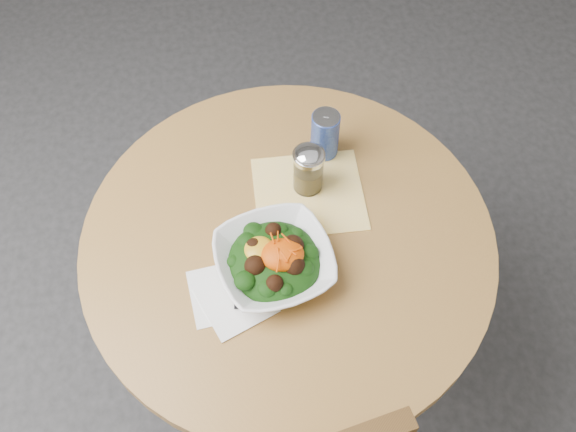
{
  "coord_description": "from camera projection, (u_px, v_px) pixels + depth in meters",
  "views": [
    {
      "loc": [
        -0.11,
        -0.71,
        1.94
      ],
      "look_at": [
        0.0,
        0.01,
        0.81
      ],
      "focal_mm": 40.0,
      "sensor_mm": 36.0,
      "label": 1
    }
  ],
  "objects": [
    {
      "name": "spice_shaker",
      "position": [
        308.0,
        169.0,
        1.41
      ],
      "size": [
        0.07,
        0.07,
        0.13
      ],
      "color": "silver",
      "rests_on": "table"
    },
    {
      "name": "beverage_can",
      "position": [
        325.0,
        135.0,
        1.46
      ],
      "size": [
        0.07,
        0.07,
        0.13
      ],
      "color": "navy",
      "rests_on": "table"
    },
    {
      "name": "table",
      "position": [
        288.0,
        279.0,
        1.55
      ],
      "size": [
        0.9,
        0.9,
        0.75
      ],
      "color": "black",
      "rests_on": "ground"
    },
    {
      "name": "paper_napkins",
      "position": [
        230.0,
        297.0,
        1.31
      ],
      "size": [
        0.18,
        0.18,
        0.0
      ],
      "color": "white",
      "rests_on": "table"
    },
    {
      "name": "cloth_napkin",
      "position": [
        309.0,
        194.0,
        1.45
      ],
      "size": [
        0.25,
        0.23,
        0.0
      ],
      "primitive_type": "cube",
      "rotation": [
        0.0,
        0.0,
        -0.04
      ],
      "color": "#FFB50D",
      "rests_on": "table"
    },
    {
      "name": "fork",
      "position": [
        240.0,
        262.0,
        1.35
      ],
      "size": [
        0.05,
        0.2,
        0.0
      ],
      "color": "black",
      "rests_on": "table"
    },
    {
      "name": "ground",
      "position": [
        288.0,
        359.0,
        2.02
      ],
      "size": [
        6.0,
        6.0,
        0.0
      ],
      "primitive_type": "plane",
      "color": "#2B2A2D",
      "rests_on": "ground"
    },
    {
      "name": "salad_bowl",
      "position": [
        274.0,
        260.0,
        1.32
      ],
      "size": [
        0.28,
        0.28,
        0.09
      ],
      "color": "white",
      "rests_on": "table"
    }
  ]
}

